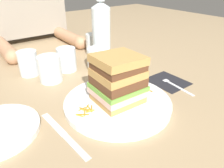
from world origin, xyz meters
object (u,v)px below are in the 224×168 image
(main_plate, at_px, (119,103))
(empty_tumbler_3, at_px, (50,69))
(fork, at_px, (172,83))
(water_bottle, at_px, (101,32))
(empty_tumbler_2, at_px, (93,44))
(knife, at_px, (65,135))
(juice_glass, at_px, (98,61))
(empty_tumbler_1, at_px, (67,59))
(sandwich, at_px, (119,80))
(napkin_dark, at_px, (167,81))
(empty_tumbler_0, at_px, (28,63))

(main_plate, height_order, empty_tumbler_3, empty_tumbler_3)
(fork, relative_size, water_bottle, 0.61)
(main_plate, distance_m, empty_tumbler_2, 0.43)
(fork, relative_size, knife, 0.83)
(main_plate, distance_m, juice_glass, 0.26)
(empty_tumbler_1, bearing_deg, water_bottle, -2.23)
(sandwich, height_order, napkin_dark, sandwich)
(fork, height_order, empty_tumbler_3, empty_tumbler_3)
(fork, bearing_deg, water_bottle, 102.72)
(empty_tumbler_1, height_order, empty_tumbler_2, empty_tumbler_2)
(water_bottle, relative_size, empty_tumbler_1, 3.18)
(main_plate, relative_size, empty_tumbler_2, 3.21)
(main_plate, xyz_separation_m, juice_glass, (0.09, 0.24, 0.03))
(napkin_dark, xyz_separation_m, knife, (-0.40, -0.03, 0.00))
(knife, distance_m, juice_glass, 0.37)
(juice_glass, xyz_separation_m, empty_tumbler_0, (-0.22, 0.11, 0.01))
(fork, bearing_deg, napkin_dark, 84.26)
(empty_tumbler_1, distance_m, empty_tumbler_3, 0.10)
(main_plate, xyz_separation_m, sandwich, (0.00, 0.00, 0.07))
(napkin_dark, relative_size, empty_tumbler_0, 1.45)
(juice_glass, bearing_deg, empty_tumbler_3, 173.68)
(empty_tumbler_1, bearing_deg, empty_tumbler_0, 159.22)
(fork, bearing_deg, empty_tumbler_2, 97.28)
(knife, xyz_separation_m, water_bottle, (0.32, 0.32, 0.12))
(empty_tumbler_2, bearing_deg, main_plate, -113.33)
(sandwich, height_order, empty_tumbler_2, sandwich)
(empty_tumbler_1, distance_m, empty_tumbler_2, 0.19)
(sandwich, relative_size, fork, 0.80)
(empty_tumbler_2, height_order, empty_tumbler_3, empty_tumbler_2)
(fork, distance_m, knife, 0.39)
(knife, relative_size, empty_tumbler_0, 2.30)
(juice_glass, xyz_separation_m, empty_tumbler_2, (0.08, 0.15, 0.01))
(empty_tumbler_0, xyz_separation_m, empty_tumbler_3, (0.04, -0.09, 0.00))
(juice_glass, bearing_deg, water_bottle, 46.80)
(water_bottle, bearing_deg, empty_tumbler_3, -170.24)
(empty_tumbler_2, bearing_deg, juice_glass, -115.97)
(empty_tumbler_2, bearing_deg, water_bottle, -100.98)
(napkin_dark, bearing_deg, fork, -95.74)
(empty_tumbler_0, bearing_deg, juice_glass, -27.28)
(sandwich, xyz_separation_m, empty_tumbler_0, (-0.13, 0.35, -0.04))
(water_bottle, xyz_separation_m, empty_tumbler_3, (-0.24, -0.04, -0.08))
(knife, height_order, empty_tumbler_0, empty_tumbler_0)
(water_bottle, height_order, empty_tumbler_3, water_bottle)
(empty_tumbler_0, relative_size, empty_tumbler_3, 0.99)
(empty_tumbler_1, bearing_deg, sandwich, -89.50)
(sandwich, xyz_separation_m, napkin_dark, (0.22, 0.01, -0.08))
(main_plate, bearing_deg, empty_tumbler_1, 90.49)
(empty_tumbler_1, bearing_deg, fork, -54.62)
(empty_tumbler_1, xyz_separation_m, empty_tumbler_3, (-0.08, -0.05, 0.00))
(empty_tumbler_0, height_order, empty_tumbler_1, empty_tumbler_0)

